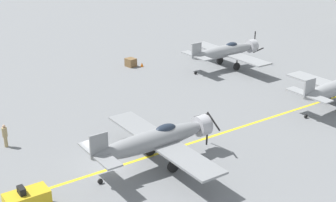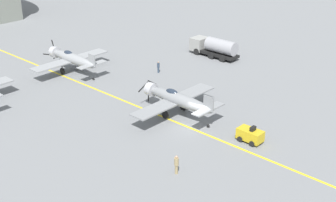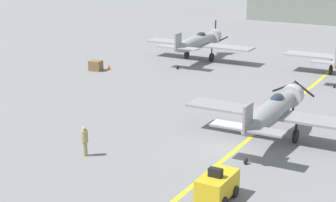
# 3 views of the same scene
# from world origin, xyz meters

# --- Properties ---
(ground_plane) EXTENTS (400.00, 400.00, 0.00)m
(ground_plane) POSITION_xyz_m (0.00, 0.00, 0.00)
(ground_plane) COLOR slate
(taxiway_stripe) EXTENTS (0.30, 160.00, 0.01)m
(taxiway_stripe) POSITION_xyz_m (0.00, 0.00, 0.00)
(taxiway_stripe) COLOR yellow
(taxiway_stripe) RESTS_ON ground
(airplane_far_left) EXTENTS (12.00, 9.98, 3.80)m
(airplane_far_left) POSITION_xyz_m (-13.70, 23.26, 2.01)
(airplane_far_left) COLOR gray
(airplane_far_left) RESTS_ON ground
(airplane_mid_center) EXTENTS (12.00, 9.98, 3.65)m
(airplane_mid_center) POSITION_xyz_m (1.38, 3.48, 2.01)
(airplane_mid_center) COLOR gray
(airplane_mid_center) RESTS_ON ground
(tow_tractor) EXTENTS (1.57, 2.60, 1.79)m
(tow_tractor) POSITION_xyz_m (1.81, -6.13, 0.79)
(tow_tractor) COLOR gold
(tow_tractor) RESTS_ON ground
(ground_crew_walking) EXTENTS (0.41, 0.41, 1.86)m
(ground_crew_walking) POSITION_xyz_m (-7.67, -4.58, 1.01)
(ground_crew_walking) COLOR tan
(ground_crew_walking) RESTS_ON ground
(supply_crate_by_tanker) EXTENTS (1.33, 1.16, 0.99)m
(supply_crate_by_tanker) POSITION_xyz_m (-20.56, 14.20, 0.50)
(supply_crate_by_tanker) COLOR brown
(supply_crate_by_tanker) RESTS_ON ground
(traffic_cone) EXTENTS (0.36, 0.36, 0.55)m
(traffic_cone) POSITION_xyz_m (-19.69, 15.23, 0.28)
(traffic_cone) COLOR orange
(traffic_cone) RESTS_ON ground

